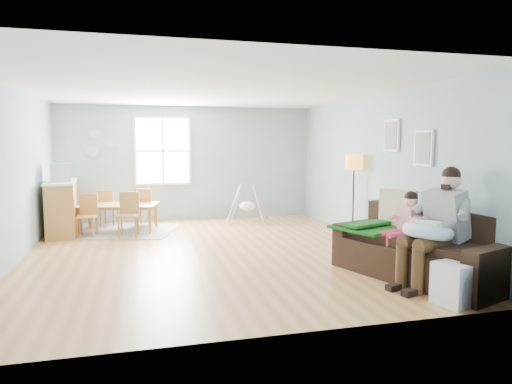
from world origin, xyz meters
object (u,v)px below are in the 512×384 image
object	(u,v)px
chair_sw	(88,213)
floor_lamp	(354,169)
chair_se	(129,212)
dining_table	(118,218)
sofa	(421,254)
monitor	(60,173)
baby_swing	(247,205)
toddler	(405,219)
chair_ne	(145,205)
chair_nw	(108,206)
counter	(62,206)
storage_cube	(456,284)
father	(437,223)

from	to	relation	value
chair_sw	floor_lamp	bearing A→B (deg)	-16.77
chair_se	dining_table	bearing A→B (deg)	109.63
sofa	chair_sw	size ratio (longest dim) A/B	3.01
monitor	baby_swing	size ratio (longest dim) A/B	0.37
toddler	chair_ne	distance (m)	5.89
toddler	chair_ne	world-z (taller)	toddler
monitor	chair_nw	bearing A→B (deg)	47.02
toddler	chair_sw	distance (m)	5.99
dining_table	chair_ne	size ratio (longest dim) A/B	1.88
chair_nw	baby_swing	distance (m)	3.11
sofa	chair_ne	xyz separation A→B (m)	(-3.57, 4.96, 0.14)
floor_lamp	baby_swing	distance (m)	2.87
dining_table	chair_se	size ratio (longest dim) A/B	1.82
sofa	baby_swing	size ratio (longest dim) A/B	2.18
sofa	dining_table	bearing A→B (deg)	132.25
chair_nw	counter	size ratio (longest dim) A/B	0.41
dining_table	monitor	distance (m)	1.45
baby_swing	storage_cube	bearing A→B (deg)	-80.04
chair_ne	baby_swing	distance (m)	2.31
father	chair_sw	size ratio (longest dim) A/B	1.85
dining_table	chair_sw	world-z (taller)	chair_sw
father	floor_lamp	size ratio (longest dim) A/B	0.95
toddler	chair_ne	xyz separation A→B (m)	(-3.42, 4.78, -0.31)
chair_ne	counter	bearing A→B (deg)	-170.32
storage_cube	monitor	size ratio (longest dim) A/B	1.22
chair_se	chair_ne	size ratio (longest dim) A/B	1.03
counter	dining_table	bearing A→B (deg)	-7.73
storage_cube	chair_nw	distance (m)	7.45
toddler	floor_lamp	bearing A→B (deg)	79.81
baby_swing	counter	bearing A→B (deg)	-177.78
floor_lamp	baby_swing	bearing A→B (deg)	124.90
storage_cube	baby_swing	distance (m)	5.95
dining_table	toddler	bearing A→B (deg)	-35.72
toddler	dining_table	distance (m)	5.91
floor_lamp	dining_table	distance (m)	4.92
sofa	storage_cube	size ratio (longest dim) A/B	4.78
chair_nw	storage_cube	bearing A→B (deg)	-56.46
storage_cube	chair_se	bearing A→B (deg)	126.62
chair_sw	chair_se	xyz separation A→B (m)	(0.79, -0.22, 0.03)
dining_table	chair_nw	world-z (taller)	chair_nw
father	floor_lamp	distance (m)	3.02
toddler	chair_se	distance (m)	5.27
toddler	chair_sw	size ratio (longest dim) A/B	1.13
toddler	father	bearing A→B (deg)	-76.86
dining_table	chair_sw	distance (m)	0.73
chair_nw	chair_se	bearing A→B (deg)	-70.13
father	chair_ne	xyz separation A→B (m)	(-3.54, 5.31, -0.34)
sofa	chair_se	distance (m)	5.49
chair_se	baby_swing	size ratio (longest dim) A/B	0.77
counter	baby_swing	bearing A→B (deg)	2.22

